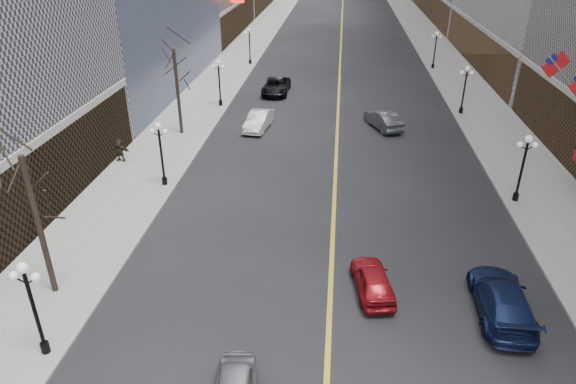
% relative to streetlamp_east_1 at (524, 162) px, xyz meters
% --- Properties ---
extents(sidewalk_east, '(6.00, 230.00, 0.15)m').
position_rel_streetlamp_east_1_xyz_m(sidewalk_east, '(2.20, 40.00, -2.83)').
color(sidewalk_east, gray).
rests_on(sidewalk_east, ground).
extents(sidewalk_west, '(6.00, 230.00, 0.15)m').
position_rel_streetlamp_east_1_xyz_m(sidewalk_west, '(-25.80, 40.00, -2.83)').
color(sidewalk_west, gray).
rests_on(sidewalk_west, ground).
extents(lane_line, '(0.25, 200.00, 0.02)m').
position_rel_streetlamp_east_1_xyz_m(lane_line, '(-11.80, 50.00, -2.89)').
color(lane_line, gold).
rests_on(lane_line, ground).
extents(streetlamp_east_1, '(1.26, 0.44, 4.52)m').
position_rel_streetlamp_east_1_xyz_m(streetlamp_east_1, '(0.00, 0.00, 0.00)').
color(streetlamp_east_1, black).
rests_on(streetlamp_east_1, sidewalk_east).
extents(streetlamp_east_2, '(1.26, 0.44, 4.52)m').
position_rel_streetlamp_east_1_xyz_m(streetlamp_east_2, '(0.00, 18.00, 0.00)').
color(streetlamp_east_2, black).
rests_on(streetlamp_east_2, sidewalk_east).
extents(streetlamp_east_3, '(1.26, 0.44, 4.52)m').
position_rel_streetlamp_east_1_xyz_m(streetlamp_east_3, '(0.00, 36.00, 0.00)').
color(streetlamp_east_3, black).
rests_on(streetlamp_east_3, sidewalk_east).
extents(streetlamp_west_0, '(1.26, 0.44, 4.52)m').
position_rel_streetlamp_east_1_xyz_m(streetlamp_west_0, '(-23.60, -16.00, 0.00)').
color(streetlamp_west_0, black).
rests_on(streetlamp_west_0, sidewalk_west).
extents(streetlamp_west_1, '(1.26, 0.44, 4.52)m').
position_rel_streetlamp_east_1_xyz_m(streetlamp_west_1, '(-23.60, 0.00, 0.00)').
color(streetlamp_west_1, black).
rests_on(streetlamp_west_1, sidewalk_west).
extents(streetlamp_west_2, '(1.26, 0.44, 4.52)m').
position_rel_streetlamp_east_1_xyz_m(streetlamp_west_2, '(-23.60, 18.00, 0.00)').
color(streetlamp_west_2, black).
rests_on(streetlamp_west_2, sidewalk_west).
extents(streetlamp_west_3, '(1.26, 0.44, 4.52)m').
position_rel_streetlamp_east_1_xyz_m(streetlamp_west_3, '(-23.60, 36.00, 0.00)').
color(streetlamp_west_3, black).
rests_on(streetlamp_west_3, sidewalk_west).
extents(flag_5, '(2.87, 0.12, 2.87)m').
position_rel_streetlamp_east_1_xyz_m(flag_5, '(3.51, 7.00, 4.39)').
color(flag_5, '#B2B2B7').
rests_on(flag_5, ground).
extents(tree_west_near, '(3.60, 3.60, 7.92)m').
position_rel_streetlamp_east_1_xyz_m(tree_west_near, '(-25.30, -12.00, 3.34)').
color(tree_west_near, '#2D231C').
rests_on(tree_west_near, sidewalk_west).
extents(tree_west_far, '(3.60, 3.60, 7.92)m').
position_rel_streetlamp_east_1_xyz_m(tree_west_far, '(-25.30, 10.00, 3.34)').
color(tree_west_far, '#2D231C').
rests_on(tree_west_far, sidewalk_west).
extents(car_nb_mid, '(2.25, 4.95, 1.57)m').
position_rel_streetlamp_east_1_xyz_m(car_nb_mid, '(-18.82, 12.02, -2.12)').
color(car_nb_mid, silver).
rests_on(car_nb_mid, ground).
extents(car_nb_far, '(2.79, 5.86, 1.61)m').
position_rel_streetlamp_east_1_xyz_m(car_nb_far, '(-18.59, 23.20, -2.09)').
color(car_nb_far, black).
rests_on(car_nb_far, ground).
extents(car_sb_near, '(2.50, 5.77, 1.65)m').
position_rel_streetlamp_east_1_xyz_m(car_sb_near, '(-3.92, -11.40, -2.08)').
color(car_sb_near, '#111B41').
rests_on(car_sb_near, ground).
extents(car_sb_mid, '(2.33, 4.38, 1.42)m').
position_rel_streetlamp_east_1_xyz_m(car_sb_mid, '(-9.77, -10.38, -2.19)').
color(car_sb_mid, maroon).
rests_on(car_sb_mid, ground).
extents(car_sb_far, '(3.46, 5.14, 1.60)m').
position_rel_streetlamp_east_1_xyz_m(car_sb_far, '(-7.73, 13.36, -2.10)').
color(car_sb_far, '#434749').
rests_on(car_sb_far, ground).
extents(ped_west_far, '(1.69, 0.65, 1.78)m').
position_rel_streetlamp_east_1_xyz_m(ped_west_far, '(-28.20, 3.60, -1.86)').
color(ped_west_far, '#2C2318').
rests_on(ped_west_far, sidewalk_west).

